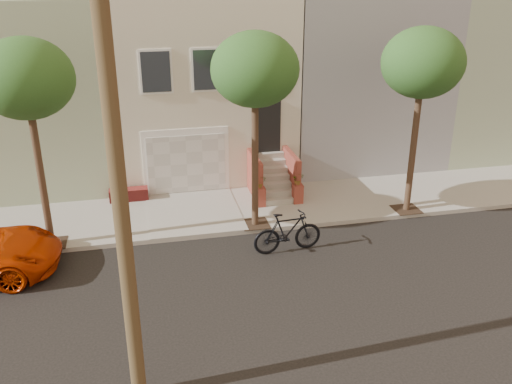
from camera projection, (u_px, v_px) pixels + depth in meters
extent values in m
plane|color=black|center=(250.00, 294.00, 14.96)|extent=(90.00, 90.00, 0.00)
cube|color=gray|center=(219.00, 211.00, 19.75)|extent=(40.00, 3.70, 0.15)
cube|color=beige|center=(195.00, 79.00, 23.65)|extent=(7.00, 8.00, 7.00)
cube|color=#90A585|center=(27.00, 86.00, 22.30)|extent=(6.50, 8.00, 7.00)
cube|color=gray|center=(346.00, 73.00, 25.01)|extent=(6.50, 8.00, 7.00)
cube|color=#90A585|center=(475.00, 67.00, 26.31)|extent=(6.50, 8.00, 7.00)
cube|color=white|center=(186.00, 161.00, 20.75)|extent=(3.20, 0.12, 2.50)
cube|color=silver|center=(187.00, 164.00, 20.73)|extent=(2.90, 0.06, 2.20)
cube|color=gray|center=(194.00, 211.00, 19.54)|extent=(3.20, 3.70, 0.02)
cube|color=maroon|center=(129.00, 194.00, 20.42)|extent=(1.40, 0.45, 0.44)
cube|color=black|center=(268.00, 126.00, 20.88)|extent=(1.00, 0.06, 2.00)
cube|color=#3F4751|center=(156.00, 72.00, 19.24)|extent=(1.00, 0.06, 1.40)
cube|color=white|center=(156.00, 72.00, 19.26)|extent=(1.15, 0.05, 1.55)
cube|color=#3F4751|center=(207.00, 70.00, 19.60)|extent=(1.00, 0.06, 1.40)
cube|color=white|center=(207.00, 70.00, 19.62)|extent=(1.15, 0.05, 1.55)
cube|color=#3F4751|center=(257.00, 68.00, 19.96)|extent=(1.00, 0.06, 1.40)
cube|color=white|center=(257.00, 68.00, 19.97)|extent=(1.15, 0.05, 1.55)
cube|color=gray|center=(279.00, 201.00, 20.15)|extent=(1.20, 0.28, 0.20)
cube|color=gray|center=(277.00, 193.00, 20.33)|extent=(1.20, 0.28, 0.20)
cube|color=gray|center=(275.00, 185.00, 20.50)|extent=(1.20, 0.28, 0.20)
cube|color=gray|center=(273.00, 177.00, 20.68)|extent=(1.20, 0.28, 0.20)
cube|color=gray|center=(271.00, 170.00, 20.85)|extent=(1.20, 0.28, 0.20)
cube|color=gray|center=(270.00, 162.00, 21.03)|extent=(1.20, 0.28, 0.20)
cube|color=gray|center=(268.00, 155.00, 21.21)|extent=(1.20, 0.28, 0.20)
cube|color=brown|center=(255.00, 176.00, 20.50)|extent=(0.18, 1.96, 1.60)
cube|color=brown|center=(291.00, 174.00, 20.78)|extent=(0.18, 1.96, 1.60)
cube|color=brown|center=(260.00, 197.00, 19.88)|extent=(0.35, 0.35, 0.70)
imported|color=#264F1C|center=(260.00, 182.00, 19.66)|extent=(0.40, 0.35, 0.45)
cube|color=brown|center=(298.00, 193.00, 20.16)|extent=(0.35, 0.35, 0.70)
imported|color=#264F1C|center=(298.00, 179.00, 19.94)|extent=(0.41, 0.35, 0.45)
cube|color=#2D2116|center=(52.00, 244.00, 17.32)|extent=(0.90, 0.90, 0.02)
cylinder|color=#382319|center=(42.00, 181.00, 16.51)|extent=(0.22, 0.22, 4.20)
ellipsoid|color=#264F1C|center=(25.00, 78.00, 15.34)|extent=(2.70, 2.57, 2.29)
cube|color=#2D2116|center=(255.00, 224.00, 18.62)|extent=(0.90, 0.90, 0.02)
cylinder|color=#382319|center=(255.00, 165.00, 17.81)|extent=(0.22, 0.22, 4.20)
ellipsoid|color=#264F1C|center=(255.00, 69.00, 16.64)|extent=(2.70, 2.57, 2.29)
cube|color=#2D2116|center=(406.00, 209.00, 19.71)|extent=(0.90, 0.90, 0.02)
cylinder|color=#382319|center=(413.00, 153.00, 18.91)|extent=(0.22, 0.22, 4.20)
ellipsoid|color=#264F1C|center=(423.00, 63.00, 17.74)|extent=(2.70, 2.57, 2.29)
cylinder|color=#493822|center=(117.00, 168.00, 9.56)|extent=(0.30, 0.30, 10.00)
imported|color=black|center=(288.00, 232.00, 16.95)|extent=(2.21, 0.79, 1.30)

